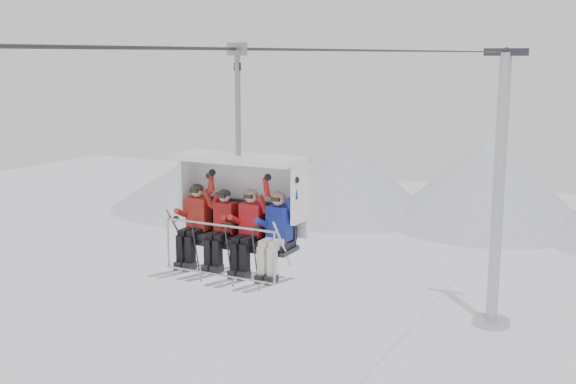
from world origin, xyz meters
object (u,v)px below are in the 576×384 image
at_px(skier_far_left, 195,221).
at_px(skier_center_right, 249,228).
at_px(skier_center_left, 222,226).
at_px(skier_far_right, 276,231).
at_px(chairlift_carrier, 243,197).
at_px(lift_tower_right, 497,211).

relative_size(skier_far_left, skier_center_right, 1.00).
height_order(skier_center_left, skier_far_right, skier_far_right).
relative_size(chairlift_carrier, skier_center_right, 2.36).
height_order(skier_far_left, skier_center_right, same).
bearing_deg(skier_far_left, skier_far_right, 0.00).
distance_m(skier_far_left, skier_center_left, 0.59).
bearing_deg(skier_far_right, skier_center_left, -179.64).
bearing_deg(skier_far_left, skier_center_right, 0.00).
bearing_deg(lift_tower_right, skier_center_left, -90.58).
relative_size(lift_tower_right, skier_center_right, 7.99).
distance_m(chairlift_carrier, skier_far_right, 1.01).
bearing_deg(skier_center_left, skier_far_left, 179.33).
distance_m(chairlift_carrier, skier_far_left, 1.00).
relative_size(chairlift_carrier, skier_center_left, 2.36).
distance_m(lift_tower_right, skier_center_right, 24.50).
relative_size(skier_center_left, skier_center_right, 1.00).
bearing_deg(chairlift_carrier, skier_center_right, -44.87).
xyz_separation_m(skier_center_left, skier_center_right, (0.55, 0.01, 0.02)).
xyz_separation_m(lift_tower_right, skier_far_right, (0.85, -24.09, 4.43)).
relative_size(lift_tower_right, skier_far_right, 7.99).
distance_m(lift_tower_right, skier_far_right, 24.51).
relative_size(lift_tower_right, skier_far_left, 7.99).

